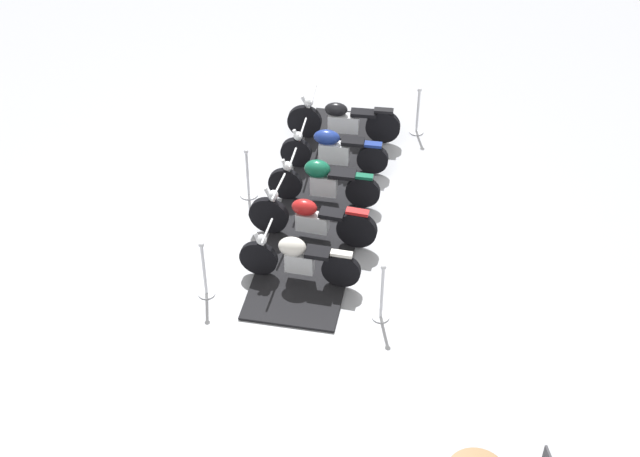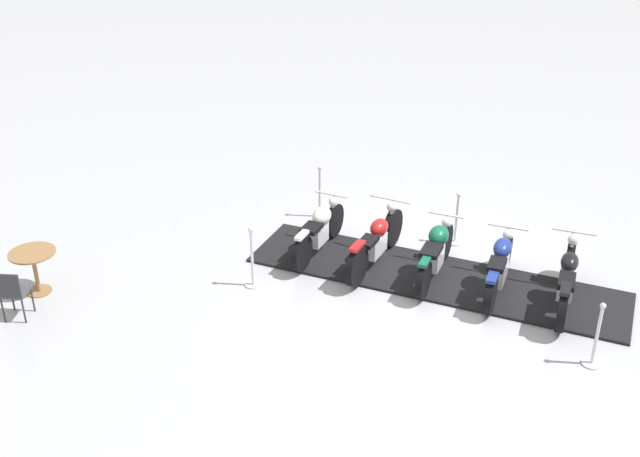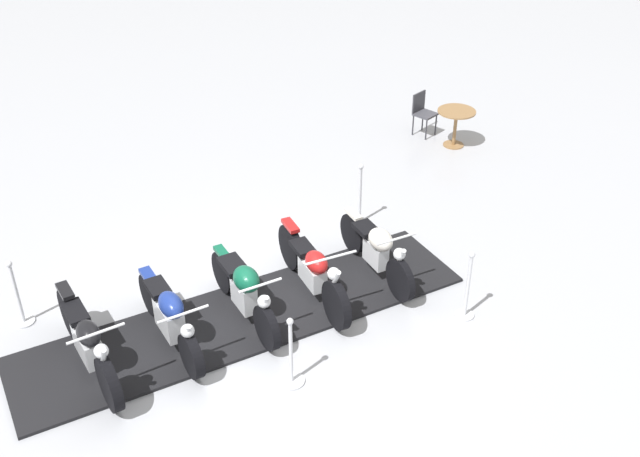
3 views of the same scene
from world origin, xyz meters
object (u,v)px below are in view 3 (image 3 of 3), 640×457
motorcycle_navy (170,317)px  cafe_chair_near_table (423,111)px  stanchion_right_mid (291,363)px  motorcycle_forest (244,290)px  cafe_table (456,119)px  motorcycle_cream (377,249)px  stanchion_left_front (19,302)px  stanchion_left_rear (360,201)px  motorcycle_maroon (313,270)px  stanchion_right_rear (467,293)px  motorcycle_black (88,342)px

motorcycle_navy → cafe_chair_near_table: 7.90m
motorcycle_navy → stanchion_right_mid: size_ratio=2.04×
motorcycle_navy → cafe_chair_near_table: (7.09, 3.49, 0.03)m
motorcycle_forest → cafe_table: motorcycle_forest is taller
motorcycle_cream → cafe_chair_near_table: size_ratio=2.31×
motorcycle_cream → stanchion_left_front: bearing=-105.0°
motorcycle_forest → stanchion_left_rear: stanchion_left_rear is taller
motorcycle_navy → stanchion_left_front: stanchion_left_front is taller
stanchion_right_mid → motorcycle_maroon: bearing=49.3°
stanchion_right_rear → cafe_table: 5.58m
motorcycle_forest → stanchion_left_rear: bearing=117.5°
motorcycle_black → motorcycle_maroon: bearing=86.7°
motorcycle_maroon → stanchion_left_rear: bearing=134.8°
motorcycle_forest → stanchion_left_rear: (2.88, 1.33, -0.12)m
stanchion_right_mid → stanchion_left_rear: size_ratio=0.93×
motorcycle_navy → cafe_table: (7.30, 2.70, 0.09)m
motorcycle_maroon → stanchion_right_mid: (-1.17, -1.36, -0.18)m
cafe_table → cafe_chair_near_table: (-0.21, 0.79, -0.06)m
stanchion_right_mid → cafe_table: (6.29, 4.18, 0.26)m
motorcycle_black → motorcycle_cream: 4.38m
motorcycle_black → stanchion_right_mid: 2.62m
motorcycle_navy → stanchion_left_rear: 4.16m
motorcycle_forest → motorcycle_maroon: bearing=89.6°
motorcycle_black → motorcycle_maroon: 3.28m
stanchion_left_rear → cafe_table: stanchion_left_rear is taller
motorcycle_maroon → motorcycle_cream: 1.10m
stanchion_left_rear → cafe_table: size_ratio=1.46×
stanchion_right_rear → stanchion_left_front: bearing=149.2°
motorcycle_forest → stanchion_left_front: bearing=-118.5°
motorcycle_cream → stanchion_left_front: (-4.89, 1.77, -0.15)m
cafe_table → motorcycle_cream: bearing=-144.4°
stanchion_right_mid → stanchion_right_rear: stanchion_right_rear is taller
cafe_chair_near_table → stanchion_left_rear: bearing=-69.7°
motorcycle_black → stanchion_right_rear: stanchion_right_rear is taller
motorcycle_black → motorcycle_forest: bearing=86.5°
motorcycle_navy → motorcycle_forest: 1.09m
cafe_table → stanchion_right_rear: bearing=-128.9°
stanchion_right_rear → cafe_chair_near_table: 6.09m
stanchion_right_mid → motorcycle_cream: bearing=29.7°
motorcycle_cream → cafe_table: bearing=130.5°
motorcycle_navy → motorcycle_maroon: size_ratio=0.92×
motorcycle_black → cafe_table: motorcycle_black is taller
motorcycle_cream → motorcycle_maroon: bearing=-88.8°
stanchion_left_rear → stanchion_right_rear: stanchion_left_rear is taller
motorcycle_maroon → stanchion_left_front: size_ratio=2.19×
motorcycle_black → stanchion_right_mid: size_ratio=2.22×
motorcycle_cream → cafe_table: (4.03, 2.89, 0.06)m
stanchion_right_mid → stanchion_left_front: size_ratio=0.99×
stanchion_right_mid → stanchion_left_front: bearing=130.6°
motorcycle_black → cafe_chair_near_table: 8.86m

